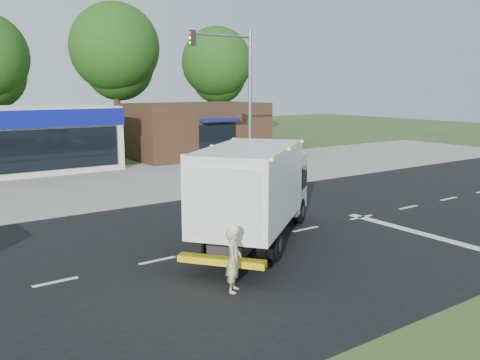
{
  "coord_description": "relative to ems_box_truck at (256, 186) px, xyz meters",
  "views": [
    {
      "loc": [
        -12.35,
        -13.4,
        5.16
      ],
      "look_at": [
        -1.49,
        2.08,
        1.7
      ],
      "focal_mm": 38.0,
      "sensor_mm": 36.0,
      "label": 1
    }
  ],
  "objects": [
    {
      "name": "ground",
      "position": [
        2.47,
        0.23,
        -1.93
      ],
      "size": [
        120.0,
        120.0,
        0.0
      ],
      "primitive_type": "plane",
      "color": "#385123",
      "rests_on": "ground"
    },
    {
      "name": "road_asphalt",
      "position": [
        2.47,
        0.23,
        -1.93
      ],
      "size": [
        60.0,
        14.0,
        0.02
      ],
      "primitive_type": "cube",
      "color": "black",
      "rests_on": "ground"
    },
    {
      "name": "sidewalk",
      "position": [
        2.47,
        8.43,
        -1.87
      ],
      "size": [
        60.0,
        2.4,
        0.12
      ],
      "primitive_type": "cube",
      "color": "gray",
      "rests_on": "ground"
    },
    {
      "name": "parking_apron",
      "position": [
        2.47,
        14.23,
        -1.92
      ],
      "size": [
        60.0,
        9.0,
        0.02
      ],
      "primitive_type": "cube",
      "color": "gray",
      "rests_on": "ground"
    },
    {
      "name": "lane_markings",
      "position": [
        3.82,
        -1.13,
        -1.92
      ],
      "size": [
        55.2,
        7.0,
        0.01
      ],
      "color": "silver",
      "rests_on": "road_asphalt"
    },
    {
      "name": "ems_box_truck",
      "position": [
        0.0,
        0.0,
        0.0
      ],
      "size": [
        7.37,
        6.52,
        3.35
      ],
      "rotation": [
        0.0,
        0.0,
        0.67
      ],
      "color": "black",
      "rests_on": "ground"
    },
    {
      "name": "emergency_worker",
      "position": [
        -2.96,
        -3.01,
        -1.06
      ],
      "size": [
        0.71,
        0.71,
        1.77
      ],
      "rotation": [
        0.0,
        0.0,
        0.79
      ],
      "color": "#CABD86",
      "rests_on": "ground"
    },
    {
      "name": "brown_storefront",
      "position": [
        9.47,
        20.21,
        0.07
      ],
      "size": [
        10.0,
        6.7,
        4.0
      ],
      "color": "#382316",
      "rests_on": "ground"
    },
    {
      "name": "traffic_signal_pole",
      "position": [
        4.82,
        7.83,
        2.99
      ],
      "size": [
        3.51,
        0.25,
        8.0
      ],
      "color": "gray",
      "rests_on": "ground"
    },
    {
      "name": "background_trees",
      "position": [
        1.62,
        28.39,
        5.45
      ],
      "size": [
        36.77,
        7.39,
        12.1
      ],
      "color": "#332114",
      "rests_on": "ground"
    }
  ]
}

